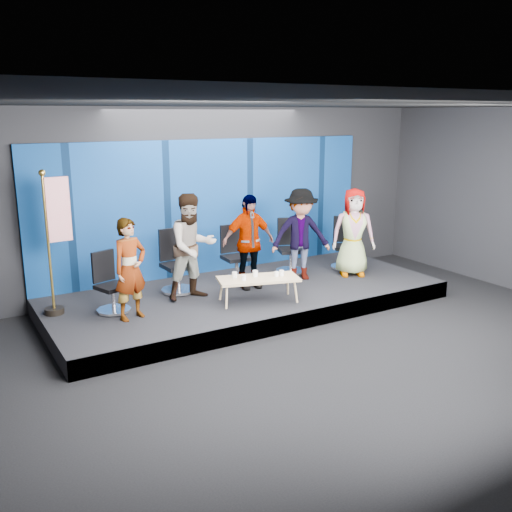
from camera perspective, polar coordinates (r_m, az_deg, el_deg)
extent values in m
plane|color=black|center=(8.43, 7.62, -9.68)|extent=(10.00, 10.00, 0.00)
cube|color=black|center=(11.25, -4.77, 5.71)|extent=(10.00, 0.02, 3.50)
cube|color=black|center=(7.72, 8.49, 14.83)|extent=(10.00, 8.00, 0.02)
cube|color=black|center=(10.32, -0.94, -4.16)|extent=(7.00, 3.00, 0.30)
cube|color=navy|center=(11.22, -4.65, 4.92)|extent=(7.00, 0.08, 2.60)
cylinder|color=silver|center=(9.40, -14.02, -5.30)|extent=(0.69, 0.69, 0.05)
cylinder|color=silver|center=(9.34, -14.09, -4.08)|extent=(0.06, 0.06, 0.36)
cube|color=black|center=(9.28, -14.16, -3.01)|extent=(0.55, 0.55, 0.06)
cube|color=black|center=(9.38, -15.04, -0.98)|extent=(0.40, 0.17, 0.50)
imported|color=black|center=(8.84, -12.48, -1.28)|extent=(0.66, 0.54, 1.57)
cylinder|color=silver|center=(10.20, -7.72, -3.43)|extent=(0.66, 0.66, 0.06)
cylinder|color=silver|center=(10.14, -7.77, -2.13)|extent=(0.07, 0.07, 0.42)
cube|color=black|center=(10.08, -7.80, -0.99)|extent=(0.53, 0.53, 0.07)
cube|color=black|center=(10.22, -8.48, 1.19)|extent=(0.46, 0.08, 0.57)
imported|color=black|center=(9.62, -6.39, 0.91)|extent=(0.91, 0.73, 1.80)
cylinder|color=silver|center=(10.77, -1.95, -2.37)|extent=(0.62, 0.62, 0.06)
cylinder|color=silver|center=(10.71, -1.96, -1.21)|extent=(0.07, 0.07, 0.39)
cube|color=black|center=(10.66, -1.97, -0.19)|extent=(0.50, 0.50, 0.07)
cube|color=black|center=(10.79, -2.52, 1.76)|extent=(0.44, 0.07, 0.54)
imported|color=black|center=(10.18, -0.77, 1.44)|extent=(1.02, 0.47, 1.70)
cylinder|color=silver|center=(11.35, 3.49, -1.53)|extent=(0.77, 0.77, 0.06)
cylinder|color=silver|center=(11.29, 3.50, -0.40)|extent=(0.07, 0.07, 0.40)
cube|color=black|center=(11.24, 3.52, 0.60)|extent=(0.62, 0.62, 0.07)
cube|color=black|center=(11.40, 3.24, 2.49)|extent=(0.43, 0.20, 0.55)
imported|color=black|center=(10.75, 4.49, 2.16)|extent=(1.27, 0.98, 1.73)
cylinder|color=silver|center=(11.77, 8.87, -1.10)|extent=(0.80, 0.80, 0.06)
cylinder|color=silver|center=(11.72, 8.91, -0.03)|extent=(0.07, 0.07, 0.39)
cube|color=black|center=(11.67, 8.94, 0.91)|extent=(0.64, 0.64, 0.07)
cube|color=black|center=(11.83, 8.78, 2.70)|extent=(0.41, 0.25, 0.54)
imported|color=black|center=(11.17, 9.70, 2.36)|extent=(0.99, 0.87, 1.70)
cube|color=#A47F60|center=(9.52, 0.23, -2.30)|extent=(1.45, 0.92, 0.04)
cylinder|color=#A47F60|center=(9.25, -2.96, -4.16)|extent=(0.04, 0.04, 0.37)
cylinder|color=#A47F60|center=(9.67, -3.49, -3.36)|extent=(0.04, 0.04, 0.37)
cylinder|color=#A47F60|center=(9.54, 4.00, -3.61)|extent=(0.04, 0.04, 0.37)
cylinder|color=#A47F60|center=(9.94, 3.20, -2.86)|extent=(0.04, 0.04, 0.37)
cylinder|color=silver|center=(9.50, -2.15, -1.91)|extent=(0.09, 0.09, 0.10)
cylinder|color=silver|center=(9.35, -1.22, -2.19)|extent=(0.08, 0.08, 0.09)
cylinder|color=silver|center=(9.57, -0.07, -1.76)|extent=(0.09, 0.09, 0.10)
cylinder|color=silver|center=(9.58, 2.06, -1.82)|extent=(0.07, 0.07, 0.09)
cylinder|color=silver|center=(9.64, 2.58, -1.71)|extent=(0.08, 0.08, 0.09)
cylinder|color=black|center=(9.59, -19.51, -5.18)|extent=(0.30, 0.30, 0.09)
cylinder|color=gold|center=(9.31, -20.06, 1.15)|extent=(0.04, 0.04, 2.08)
sphere|color=gold|center=(9.14, -20.63, 7.79)|extent=(0.10, 0.10, 0.10)
cube|color=#AD132A|center=(9.25, -19.17, 4.42)|extent=(0.36, 0.09, 0.99)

